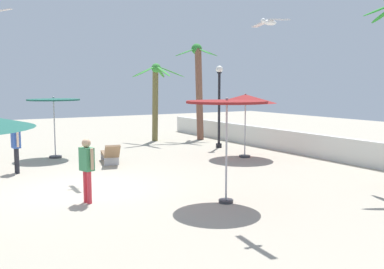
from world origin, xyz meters
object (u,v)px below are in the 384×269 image
at_px(patio_umbrella_0, 245,99).
at_px(palm_tree_0, 198,81).
at_px(lounge_chair_0, 110,154).
at_px(patio_umbrella_2, 227,108).
at_px(lamp_post_1, 219,101).
at_px(guest_0, 16,143).
at_px(seagull_1, 269,22).
at_px(patio_umbrella_4, 54,104).
at_px(palm_tree_1, 156,92).
at_px(guest_1, 87,164).

relative_size(patio_umbrella_0, palm_tree_0, 0.51).
xyz_separation_m(patio_umbrella_0, lounge_chair_0, (-1.45, -5.33, -2.03)).
relative_size(patio_umbrella_2, lamp_post_1, 0.69).
distance_m(lounge_chair_0, guest_0, 3.44).
relative_size(palm_tree_0, seagull_1, 4.08).
bearing_deg(patio_umbrella_4, seagull_1, 11.12).
bearing_deg(lamp_post_1, patio_umbrella_2, -33.04).
bearing_deg(patio_umbrella_0, palm_tree_0, 166.30).
relative_size(patio_umbrella_0, patio_umbrella_2, 0.99).
height_order(patio_umbrella_0, guest_0, patio_umbrella_0).
bearing_deg(palm_tree_1, patio_umbrella_0, 7.79).
bearing_deg(guest_0, patio_umbrella_2, 30.87).
bearing_deg(guest_1, guest_0, -169.12).
xyz_separation_m(palm_tree_0, palm_tree_1, (-0.42, -2.41, -0.57)).
height_order(patio_umbrella_0, palm_tree_1, palm_tree_1).
relative_size(patio_umbrella_0, seagull_1, 2.07).
bearing_deg(lounge_chair_0, patio_umbrella_4, -148.21).
bearing_deg(lounge_chair_0, guest_0, -87.73).
xyz_separation_m(patio_umbrella_0, patio_umbrella_4, (-3.87, -6.83, -0.21)).
bearing_deg(guest_1, patio_umbrella_2, 59.86).
xyz_separation_m(patio_umbrella_0, seagull_1, (6.91, -4.71, 1.92)).
xyz_separation_m(patio_umbrella_0, palm_tree_1, (-6.59, -0.90, 0.21)).
xyz_separation_m(palm_tree_1, lamp_post_1, (3.71, 1.55, -0.38)).
bearing_deg(guest_0, seagull_1, 25.90).
relative_size(lounge_chair_0, seagull_1, 1.52).
height_order(palm_tree_0, lamp_post_1, palm_tree_0).
xyz_separation_m(patio_umbrella_2, lounge_chair_0, (-6.81, -0.62, -2.05)).
distance_m(patio_umbrella_4, lounge_chair_0, 3.38).
height_order(lounge_chair_0, guest_1, guest_1).
relative_size(patio_umbrella_0, guest_1, 1.61).
relative_size(patio_umbrella_0, patio_umbrella_4, 1.05).
bearing_deg(lounge_chair_0, palm_tree_0, 124.62).
relative_size(palm_tree_1, lounge_chair_0, 2.10).
relative_size(patio_umbrella_4, palm_tree_0, 0.48).
relative_size(palm_tree_0, palm_tree_1, 1.27).
bearing_deg(patio_umbrella_0, guest_0, -98.61).
distance_m(patio_umbrella_0, palm_tree_0, 6.40).
height_order(lamp_post_1, guest_1, lamp_post_1).
height_order(guest_0, seagull_1, seagull_1).
relative_size(palm_tree_0, guest_0, 3.06).
relative_size(lounge_chair_0, guest_0, 1.14).
xyz_separation_m(patio_umbrella_4, lounge_chair_0, (2.42, 1.50, -1.82)).
height_order(palm_tree_0, guest_0, palm_tree_0).
xyz_separation_m(palm_tree_1, guest_0, (5.27, -7.80, -1.58)).
bearing_deg(patio_umbrella_2, palm_tree_0, 151.68).
xyz_separation_m(lamp_post_1, guest_1, (6.47, -8.41, -1.24)).
relative_size(patio_umbrella_0, lounge_chair_0, 1.36).
height_order(patio_umbrella_0, palm_tree_0, palm_tree_0).
distance_m(patio_umbrella_2, guest_0, 7.91).
bearing_deg(lamp_post_1, lounge_chair_0, -76.58).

